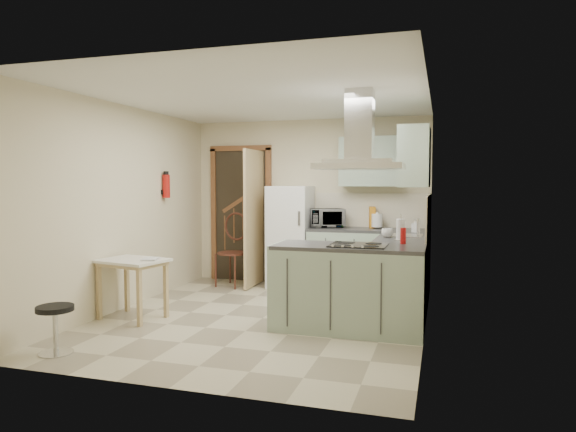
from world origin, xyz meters
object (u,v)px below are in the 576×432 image
(drop_leaf_table, at_px, (133,289))
(bentwood_chair, at_px, (232,253))
(microwave, at_px, (327,218))
(peninsula, at_px, (349,288))
(extractor_hood, at_px, (359,166))
(stool, at_px, (56,329))
(fridge, at_px, (291,237))

(drop_leaf_table, xyz_separation_m, bentwood_chair, (0.37, 2.03, 0.16))
(microwave, bearing_deg, peninsula, -94.45)
(extractor_hood, relative_size, drop_leaf_table, 1.24)
(peninsula, xyz_separation_m, extractor_hood, (0.10, 0.00, 1.27))
(bentwood_chair, distance_m, microwave, 1.51)
(bentwood_chair, bearing_deg, microwave, 24.89)
(bentwood_chair, xyz_separation_m, microwave, (1.38, 0.27, 0.54))
(bentwood_chair, relative_size, stool, 2.25)
(bentwood_chair, height_order, stool, bentwood_chair)
(drop_leaf_table, xyz_separation_m, microwave, (1.75, 2.30, 0.69))
(extractor_hood, distance_m, drop_leaf_table, 2.90)
(fridge, distance_m, bentwood_chair, 0.91)
(fridge, xyz_separation_m, extractor_hood, (1.32, -1.98, 0.97))
(drop_leaf_table, bearing_deg, stool, -78.12)
(extractor_hood, height_order, bentwood_chair, extractor_hood)
(extractor_hood, relative_size, stool, 2.03)
(peninsula, bearing_deg, fridge, 121.74)
(peninsula, relative_size, bentwood_chair, 1.55)
(extractor_hood, height_order, stool, extractor_hood)
(extractor_hood, height_order, microwave, extractor_hood)
(peninsula, height_order, drop_leaf_table, peninsula)
(drop_leaf_table, relative_size, stool, 1.64)
(peninsula, height_order, extractor_hood, extractor_hood)
(peninsula, distance_m, stool, 2.86)
(stool, bearing_deg, drop_leaf_table, 91.13)
(drop_leaf_table, distance_m, stool, 1.26)
(drop_leaf_table, height_order, stool, drop_leaf_table)
(extractor_hood, xyz_separation_m, drop_leaf_table, (-2.54, -0.26, -1.38))
(peninsula, relative_size, drop_leaf_table, 2.13)
(bentwood_chair, bearing_deg, drop_leaf_table, -86.66)
(extractor_hood, relative_size, microwave, 1.84)
(peninsula, bearing_deg, drop_leaf_table, -174.01)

